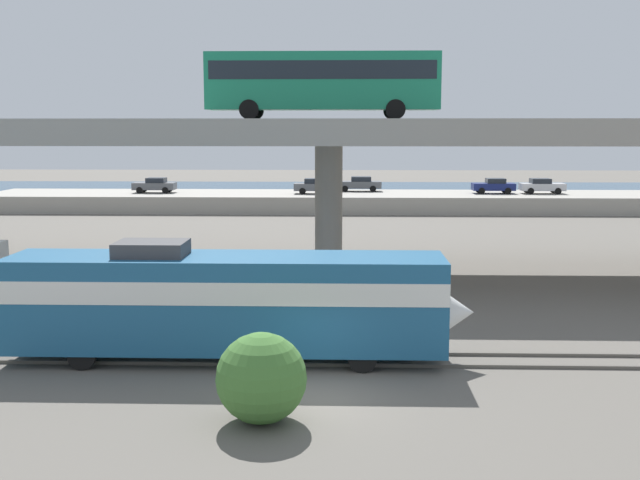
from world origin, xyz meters
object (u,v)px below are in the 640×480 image
object	(u,v)px
parked_car_3	(317,186)
parked_car_4	(542,186)
parked_car_0	(155,185)
train_locomotive	(248,298)
transit_bus_on_overpass	(323,80)
parked_car_1	(494,186)
parked_car_2	(359,184)

from	to	relation	value
parked_car_3	parked_car_4	bearing A→B (deg)	2.02
parked_car_0	parked_car_3	size ratio (longest dim) A/B	0.92
train_locomotive	parked_car_4	size ratio (longest dim) A/B	3.77
train_locomotive	transit_bus_on_overpass	bearing A→B (deg)	81.64
train_locomotive	parked_car_4	xyz separation A→B (m)	(22.79, 51.10, 0.23)
train_locomotive	parked_car_4	distance (m)	55.96
transit_bus_on_overpass	parked_car_3	bearing A→B (deg)	92.63
parked_car_1	parked_car_4	xyz separation A→B (m)	(4.72, -0.06, 0.00)
parked_car_0	parked_car_1	bearing A→B (deg)	-179.65
parked_car_0	parked_car_2	size ratio (longest dim) A/B	0.91
transit_bus_on_overpass	parked_car_0	bearing A→B (deg)	116.34
parked_car_1	parked_car_2	world-z (taller)	same
parked_car_3	parked_car_1	bearing A→B (deg)	2.75
transit_bus_on_overpass	parked_car_1	distance (m)	40.45
train_locomotive	transit_bus_on_overpass	size ratio (longest dim) A/B	1.34
train_locomotive	parked_car_0	bearing A→B (deg)	107.11
parked_car_3	parked_car_4	size ratio (longest dim) A/B	1.06
train_locomotive	transit_bus_on_overpass	world-z (taller)	transit_bus_on_overpass
parked_car_1	parked_car_2	xyz separation A→B (m)	(-13.26, 2.34, 0.00)
parked_car_0	parked_car_3	bearing A→B (deg)	177.77
train_locomotive	parked_car_0	distance (m)	53.31
transit_bus_on_overpass	parked_car_4	xyz separation A→B (m)	(20.61, 36.24, -8.13)
parked_car_2	parked_car_3	bearing A→B (deg)	36.77
parked_car_2	parked_car_1	bearing A→B (deg)	169.98
transit_bus_on_overpass	parked_car_3	xyz separation A→B (m)	(-1.63, 35.46, -8.13)
parked_car_1	parked_car_4	size ratio (longest dim) A/B	0.97
transit_bus_on_overpass	parked_car_4	size ratio (longest dim) A/B	2.81
parked_car_0	parked_car_4	bearing A→B (deg)	-179.77
transit_bus_on_overpass	parked_car_3	world-z (taller)	transit_bus_on_overpass
transit_bus_on_overpass	parked_car_2	distance (m)	39.58
transit_bus_on_overpass	parked_car_1	bearing A→B (deg)	66.36
train_locomotive	parked_car_2	bearing A→B (deg)	84.85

